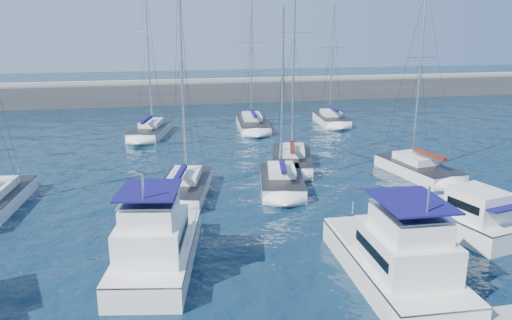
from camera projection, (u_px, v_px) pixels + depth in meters
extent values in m
plane|color=black|center=(274.00, 235.00, 27.61)|extent=(220.00, 220.00, 0.00)
cube|color=#424244|center=(190.00, 95.00, 76.41)|extent=(160.00, 6.00, 4.00)
cube|color=gray|center=(189.00, 81.00, 75.84)|extent=(160.00, 1.20, 0.50)
cube|color=white|center=(158.00, 258.00, 24.00)|extent=(4.91, 9.07, 1.60)
cube|color=#262628|center=(157.00, 243.00, 23.80)|extent=(4.98, 9.08, 0.08)
cube|color=white|center=(152.00, 236.00, 22.57)|extent=(3.54, 4.45, 1.60)
cube|color=black|center=(152.00, 234.00, 22.55)|extent=(3.45, 3.68, 0.45)
cube|color=white|center=(150.00, 212.00, 22.05)|extent=(2.76, 3.17, 0.90)
cube|color=#100D4D|center=(149.00, 190.00, 21.80)|extent=(3.11, 3.61, 0.08)
cube|color=silver|center=(391.00, 271.00, 22.71)|extent=(4.05, 9.66, 1.60)
cube|color=#262628|center=(392.00, 256.00, 22.51)|extent=(4.12, 9.66, 0.08)
cube|color=silver|center=(405.00, 249.00, 21.19)|extent=(3.25, 4.55, 1.60)
cube|color=black|center=(405.00, 248.00, 21.17)|extent=(3.26, 3.68, 0.45)
cube|color=silver|center=(409.00, 224.00, 20.68)|extent=(2.57, 3.20, 0.90)
cube|color=#100D4D|center=(411.00, 201.00, 20.42)|extent=(2.90, 3.66, 0.08)
cube|color=silver|center=(465.00, 227.00, 27.67)|extent=(3.79, 6.24, 1.60)
cube|color=#262628|center=(466.00, 214.00, 27.48)|extent=(3.84, 6.25, 0.08)
cube|color=silver|center=(478.00, 204.00, 26.63)|extent=(2.74, 3.11, 1.60)
cube|color=black|center=(478.00, 203.00, 26.61)|extent=(2.67, 2.59, 0.45)
cube|color=#100D4D|center=(496.00, 205.00, 25.62)|extent=(2.42, 2.18, 0.07)
cube|color=silver|center=(185.00, 191.00, 34.14)|extent=(4.66, 7.93, 1.30)
cube|color=#262628|center=(184.00, 182.00, 33.98)|extent=(4.71, 7.95, 0.06)
cube|color=silver|center=(185.00, 175.00, 34.34)|extent=(2.66, 3.62, 0.55)
cylinder|color=silver|center=(182.00, 75.00, 32.84)|extent=(0.18, 0.18, 13.31)
cylinder|color=silver|center=(181.00, 174.00, 32.68)|extent=(0.99, 3.64, 0.12)
cube|color=#100D4D|center=(181.00, 173.00, 32.54)|extent=(1.12, 3.34, 0.28)
cube|color=white|center=(282.00, 184.00, 35.50)|extent=(4.24, 7.27, 1.30)
cube|color=#262628|center=(282.00, 176.00, 35.34)|extent=(4.30, 7.28, 0.06)
cube|color=white|center=(281.00, 170.00, 35.67)|extent=(2.46, 3.31, 0.55)
cylinder|color=silver|center=(282.00, 90.00, 34.44)|extent=(0.18, 0.18, 11.02)
cylinder|color=silver|center=(283.00, 168.00, 34.12)|extent=(0.82, 3.36, 0.12)
cube|color=#100D4D|center=(283.00, 166.00, 33.99)|extent=(0.97, 3.08, 0.28)
cube|color=silver|center=(292.00, 163.00, 41.12)|extent=(5.08, 8.28, 1.30)
cube|color=#262628|center=(292.00, 155.00, 40.96)|extent=(5.13, 8.29, 0.06)
cube|color=silver|center=(292.00, 150.00, 41.34)|extent=(2.85, 3.80, 0.55)
cylinder|color=silver|center=(294.00, 52.00, 39.57)|extent=(0.18, 0.18, 15.47)
cylinder|color=silver|center=(292.00, 149.00, 39.62)|extent=(1.16, 3.75, 0.12)
cube|color=#4B1B0F|center=(292.00, 147.00, 39.48)|extent=(1.28, 3.44, 0.28)
cube|color=silver|center=(418.00, 172.00, 38.65)|extent=(3.96, 7.78, 1.30)
cube|color=#262628|center=(418.00, 164.00, 38.49)|extent=(4.02, 7.79, 0.06)
cube|color=silver|center=(415.00, 158.00, 38.83)|extent=(2.37, 3.49, 0.55)
cylinder|color=silver|center=(420.00, 74.00, 37.41)|extent=(0.18, 0.18, 12.52)
cylinder|color=silver|center=(429.00, 156.00, 37.25)|extent=(0.61, 3.71, 0.12)
cube|color=#4B1B0F|center=(430.00, 155.00, 37.12)|extent=(0.79, 3.37, 0.28)
cube|color=white|center=(151.00, 133.00, 52.84)|extent=(4.99, 8.71, 1.30)
cube|color=#262628|center=(150.00, 127.00, 52.68)|extent=(5.05, 8.73, 0.06)
cube|color=white|center=(151.00, 123.00, 53.09)|extent=(2.80, 3.97, 0.55)
cylinder|color=silver|center=(148.00, 47.00, 51.35)|extent=(0.18, 0.18, 15.37)
cylinder|color=silver|center=(147.00, 121.00, 51.26)|extent=(1.16, 4.00, 0.12)
cube|color=#100D4D|center=(147.00, 120.00, 51.13)|extent=(1.28, 3.67, 0.28)
cube|color=silver|center=(252.00, 126.00, 56.65)|extent=(4.13, 9.67, 1.30)
cube|color=#262628|center=(252.00, 120.00, 56.48)|extent=(4.19, 9.68, 0.06)
cube|color=silver|center=(252.00, 116.00, 56.96)|extent=(2.46, 4.31, 0.55)
cylinder|color=silver|center=(251.00, 54.00, 55.51)|extent=(0.18, 0.18, 13.46)
cylinder|color=silver|center=(254.00, 115.00, 54.91)|extent=(0.64, 4.68, 0.12)
cube|color=#100D4D|center=(254.00, 113.00, 54.77)|extent=(0.82, 4.24, 0.28)
cube|color=white|center=(331.00, 121.00, 59.17)|extent=(3.80, 7.29, 1.30)
cube|color=#262628|center=(331.00, 116.00, 59.01)|extent=(3.86, 7.30, 0.06)
cube|color=white|center=(331.00, 113.00, 59.35)|extent=(2.29, 3.27, 0.55)
cylinder|color=silver|center=(332.00, 58.00, 57.95)|extent=(0.18, 0.18, 12.36)
cylinder|color=silver|center=(334.00, 110.00, 57.78)|extent=(0.53, 3.49, 0.12)
cube|color=#100D4D|center=(334.00, 109.00, 57.64)|extent=(0.72, 3.17, 0.28)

